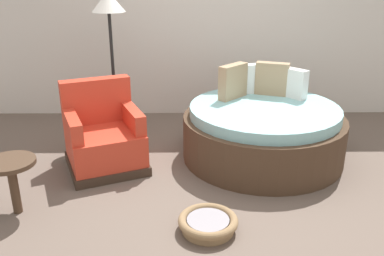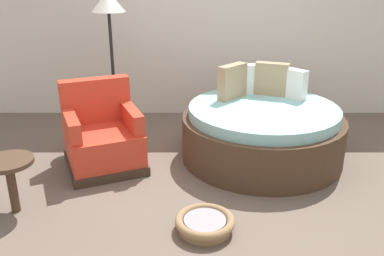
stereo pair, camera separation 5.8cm
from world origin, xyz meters
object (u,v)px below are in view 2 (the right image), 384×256
object	(u,v)px
side_table	(11,169)
pet_basket	(206,223)
red_armchair	(104,138)
round_daybed	(264,131)
floor_lamp	(111,16)

from	to	relation	value
side_table	pet_basket	bearing A→B (deg)	-10.00
red_armchair	pet_basket	bearing A→B (deg)	-48.66
red_armchair	side_table	distance (m)	1.13
round_daybed	pet_basket	distance (m)	1.64
red_armchair	round_daybed	bearing A→B (deg)	7.23
round_daybed	floor_lamp	xyz separation A→B (m)	(-1.80, 0.70, 1.21)
red_armchair	side_table	bearing A→B (deg)	-123.77
round_daybed	red_armchair	distance (m)	1.80
side_table	floor_lamp	xyz separation A→B (m)	(0.61, 1.86, 1.11)
pet_basket	side_table	xyz separation A→B (m)	(-1.72, 0.30, 0.35)
red_armchair	pet_basket	size ratio (longest dim) A/B	2.05
side_table	red_armchair	bearing A→B (deg)	56.23
round_daybed	side_table	xyz separation A→B (m)	(-2.42, -1.17, 0.11)
round_daybed	floor_lamp	size ratio (longest dim) A/B	1.01
pet_basket	side_table	bearing A→B (deg)	170.00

